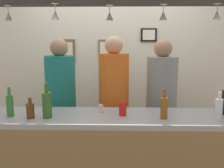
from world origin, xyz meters
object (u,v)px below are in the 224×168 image
Objects in this scene: bottle_beer_green_import at (10,105)px; picture_frame_upper_small at (149,35)px; cupcake at (101,108)px; person_middle_orange_shirt at (114,97)px; drink_can at (123,109)px; bottle_champagne_green at (47,104)px; person_left_teal_shirt at (61,98)px; person_right_grey_shirt at (161,99)px; bottle_beer_amber_tall at (164,107)px; picture_frame_caricature at (66,52)px; picture_frame_crest at (105,49)px; bottle_soda_clear at (219,108)px; bottle_beer_brown_stubby at (30,110)px.

bottle_beer_green_import is 2.09m from picture_frame_upper_small.
person_middle_orange_shirt is at bearing 78.93° from cupcake.
bottle_champagne_green is at bearing -172.29° from drink_can.
person_right_grey_shirt is at bearing 0.00° from person_left_teal_shirt.
picture_frame_upper_small is at bearing 88.97° from bottle_beer_amber_tall.
picture_frame_caricature reaches higher than bottle_beer_amber_tall.
person_right_grey_shirt is at bearing 0.00° from person_middle_orange_shirt.
picture_frame_upper_small reaches higher than bottle_beer_amber_tall.
cupcake is 0.30× the size of picture_frame_crest.
person_middle_orange_shirt is at bearing -121.63° from picture_frame_upper_small.
person_right_grey_shirt reaches higher than bottle_beer_green_import.
bottle_beer_amber_tall is at bearing -14.19° from drink_can.
bottle_soda_clear is at bearing -39.47° from person_middle_orange_shirt.
bottle_soda_clear is 1.68m from picture_frame_upper_small.
picture_frame_caricature reaches higher than bottle_soda_clear.
person_middle_orange_shirt is 7.50× the size of bottle_soda_clear.
bottle_champagne_green is at bearing -156.98° from cupcake.
cupcake is (0.44, 0.19, -0.08)m from bottle_champagne_green.
person_middle_orange_shirt is at bearing 120.48° from bottle_beer_amber_tall.
person_middle_orange_shirt is (0.60, 0.00, 0.02)m from person_left_teal_shirt.
picture_frame_crest reaches higher than bottle_beer_green_import.
picture_frame_upper_small is at bearing 0.00° from picture_frame_crest.
person_right_grey_shirt is 4.96× the size of picture_frame_caricature.
person_middle_orange_shirt is 22.12× the size of cupcake.
bottle_beer_brown_stubby is (-0.14, -0.02, -0.05)m from bottle_champagne_green.
person_left_teal_shirt is 1.01× the size of person_right_grey_shirt.
bottle_beer_green_import is at bearing -153.37° from person_right_grey_shirt.
bottle_champagne_green is (-0.55, -0.74, 0.10)m from person_middle_orange_shirt.
picture_frame_upper_small reaches higher than bottle_beer_green_import.
bottle_beer_amber_tall is 1.18× the size of picture_frame_upper_small.
bottle_soda_clear is 2.95× the size of cupcake.
bottle_champagne_green is at bearing -124.14° from picture_frame_upper_small.
person_middle_orange_shirt reaches higher than cupcake.
person_middle_orange_shirt reaches higher than bottle_soda_clear.
picture_frame_crest is at bearing 74.60° from bottle_champagne_green.
drink_can is 1.67m from picture_frame_caricature.
person_right_grey_shirt is 6.48× the size of bottle_beer_amber_tall.
picture_frame_upper_small is (1.15, 1.52, 0.66)m from bottle_beer_brown_stubby.
drink_can is (0.64, 0.09, -0.06)m from bottle_champagne_green.
person_left_teal_shirt is 6.52× the size of bottle_beer_green_import.
person_right_grey_shirt is at bearing 34.30° from bottle_champagne_green.
bottle_beer_brown_stubby is 0.62m from cupcake.
cupcake is 1.51m from picture_frame_caricature.
person_right_grey_shirt is 0.85m from cupcake.
bottle_champagne_green is 1.91m from picture_frame_upper_small.
bottle_champagne_green reaches higher than bottle_soda_clear.
person_middle_orange_shirt is 1.13m from picture_frame_caricature.
bottle_beer_amber_tall is 2.13× the size of drink_can.
drink_can is 1.61m from picture_frame_upper_small.
person_middle_orange_shirt is 0.92m from picture_frame_crest.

